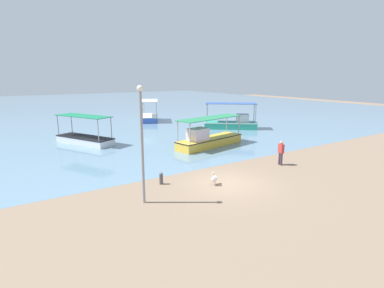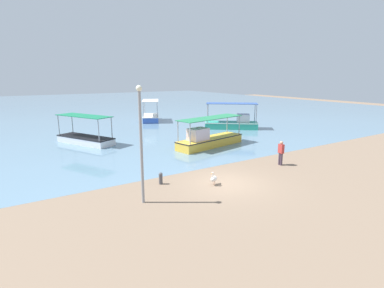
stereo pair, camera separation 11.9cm
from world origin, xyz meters
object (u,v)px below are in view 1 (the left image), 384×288
object	(u,v)px
fishing_boat_far_right	(208,139)
mooring_bollard	(161,178)
fishing_boat_near_left	(150,117)
fishing_boat_outer	(85,138)
lamp_post	(142,139)
pelican	(214,178)
fishing_boat_center	(232,123)
fisherman_standing	(281,152)

from	to	relation	value
fishing_boat_far_right	mooring_bollard	size ratio (longest dim) A/B	10.07
fishing_boat_far_right	fishing_boat_near_left	xyz separation A→B (m)	(2.09, 16.38, -0.09)
fishing_boat_outer	lamp_post	distance (m)	15.08
mooring_bollard	fishing_boat_near_left	bearing A→B (deg)	66.62
pelican	mooring_bollard	distance (m)	3.00
lamp_post	fishing_boat_outer	bearing A→B (deg)	87.09
fishing_boat_center	lamp_post	bearing A→B (deg)	-141.17
fishing_boat_far_right	pelican	xyz separation A→B (m)	(-5.14, -7.77, -0.28)
fishing_boat_center	fishing_boat_outer	bearing A→B (deg)	176.33
fishing_boat_far_right	lamp_post	xyz separation A→B (m)	(-9.45, -7.88, 2.50)
fishing_boat_far_right	fisherman_standing	size ratio (longest dim) A/B	4.11
fishing_boat_outer	fishing_boat_far_right	bearing A→B (deg)	-38.61
fisherman_standing	fishing_boat_outer	bearing A→B (deg)	124.62
fishing_boat_near_left	lamp_post	bearing A→B (deg)	-115.46
fishing_boat_near_left	pelican	world-z (taller)	fishing_boat_near_left
fishing_boat_outer	fishing_boat_near_left	distance (m)	14.33
mooring_bollard	fishing_boat_far_right	bearing A→B (deg)	38.57
fishing_boat_outer	lamp_post	size ratio (longest dim) A/B	1.06
fishing_boat_far_right	fishing_boat_near_left	bearing A→B (deg)	82.71
fishing_boat_outer	mooring_bollard	distance (m)	13.06
mooring_bollard	fishing_boat_center	bearing A→B (deg)	38.08
fishing_boat_outer	mooring_bollard	world-z (taller)	fishing_boat_outer
mooring_bollard	pelican	bearing A→B (deg)	-34.76
fishing_boat_center	mooring_bollard	xyz separation A→B (m)	(-15.27, -11.96, -0.29)
lamp_post	fisherman_standing	distance (m)	10.73
fishing_boat_center	pelican	world-z (taller)	fishing_boat_center
fishing_boat_center	lamp_post	distance (m)	22.11
fishing_boat_outer	fishing_boat_near_left	world-z (taller)	fishing_boat_near_left
fishing_boat_near_left	fishing_boat_center	bearing A→B (deg)	-62.02
fisherman_standing	lamp_post	bearing A→B (deg)	-175.87
fishing_boat_center	fisherman_standing	world-z (taller)	fishing_boat_center
fishing_boat_center	lamp_post	size ratio (longest dim) A/B	1.07
pelican	fisherman_standing	size ratio (longest dim) A/B	0.47
fishing_boat_far_right	fishing_boat_outer	size ratio (longest dim) A/B	1.17
fishing_boat_outer	fisherman_standing	size ratio (longest dim) A/B	3.53
fisherman_standing	fishing_boat_far_right	bearing A→B (deg)	98.09
fishing_boat_far_right	pelican	distance (m)	9.32
pelican	mooring_bollard	bearing A→B (deg)	145.24
lamp_post	fisherman_standing	world-z (taller)	lamp_post
fishing_boat_outer	pelican	distance (m)	15.15
fishing_boat_far_right	fishing_boat_center	size ratio (longest dim) A/B	1.16
fishing_boat_far_right	pelican	bearing A→B (deg)	-123.47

